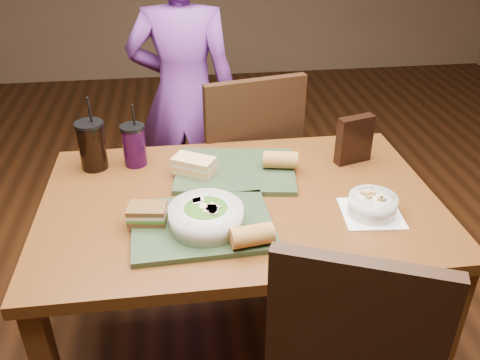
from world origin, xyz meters
name	(u,v)px	position (x,y,z in m)	size (l,w,h in m)	color
ground	(240,354)	(0.00, 0.00, 0.00)	(6.00, 6.00, 0.00)	#381C0B
dining_table	(240,221)	(0.00, 0.00, 0.66)	(1.30, 0.85, 0.75)	#5A3112
chair_far	(251,165)	(0.13, 0.58, 0.55)	(0.51, 0.51, 0.99)	black
diner	(184,97)	(-0.15, 0.99, 0.74)	(0.54, 0.35, 1.48)	#632C7A
tray_near	(202,225)	(-0.14, -0.15, 0.76)	(0.42, 0.32, 0.02)	#283A21
tray_far	(236,171)	(0.01, 0.17, 0.76)	(0.42, 0.32, 0.02)	#283A21
salad_bowl	(206,215)	(-0.12, -0.17, 0.81)	(0.22, 0.22, 0.07)	silver
soup_bowl	(372,205)	(0.40, -0.15, 0.78)	(0.20, 0.20, 0.07)	white
sandwich_near	(147,214)	(-0.30, -0.12, 0.79)	(0.12, 0.09, 0.05)	#593819
sandwich_far	(194,165)	(-0.14, 0.16, 0.80)	(0.16, 0.14, 0.06)	tan
baguette_near	(252,236)	(0.00, -0.27, 0.80)	(0.06, 0.06, 0.12)	#AD7533
baguette_far	(280,160)	(0.17, 0.16, 0.80)	(0.06, 0.06, 0.12)	#AD7533
cup_cola	(92,145)	(-0.50, 0.28, 0.84)	(0.10, 0.10, 0.28)	black
cup_berry	(134,145)	(-0.35, 0.29, 0.83)	(0.09, 0.09, 0.24)	black
chip_bag	(354,140)	(0.45, 0.20, 0.84)	(0.14, 0.04, 0.18)	black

